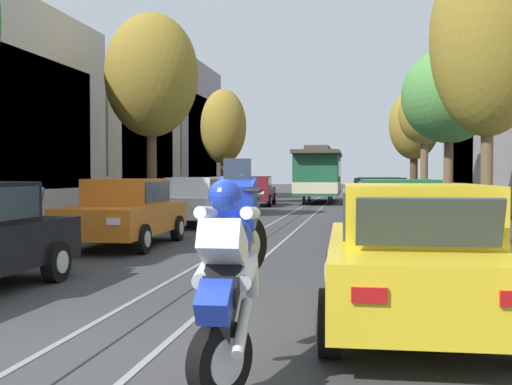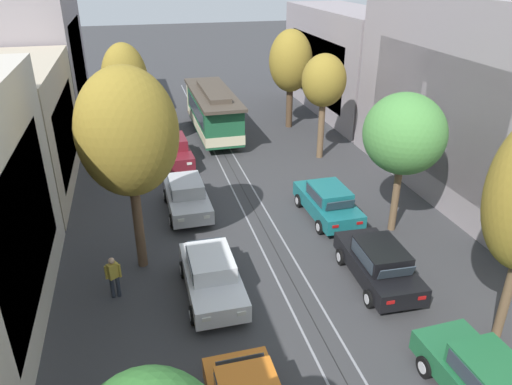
% 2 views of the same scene
% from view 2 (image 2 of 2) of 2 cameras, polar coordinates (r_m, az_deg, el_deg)
% --- Properties ---
extents(ground_plane, '(160.00, 160.00, 0.00)m').
position_cam_2_polar(ground_plane, '(21.00, 1.48, -5.26)').
color(ground_plane, '#38383A').
extents(trolley_track_rails, '(1.14, 53.49, 0.01)m').
position_cam_2_polar(trolley_track_rails, '(23.15, -0.21, -2.11)').
color(trolley_track_rails, gray).
rests_on(trolley_track_rails, ground).
extents(building_facade_right, '(4.95, 45.19, 9.44)m').
position_cam_2_polar(building_facade_right, '(27.65, 21.36, 9.66)').
color(building_facade_right, beige).
rests_on(building_facade_right, ground).
extents(parked_car_white_mid_left, '(2.02, 4.37, 1.58)m').
position_cam_2_polar(parked_car_white_mid_left, '(17.32, -5.21, -9.66)').
color(parked_car_white_mid_left, silver).
rests_on(parked_car_white_mid_left, ground).
extents(parked_car_silver_fourth_left, '(2.05, 4.38, 1.58)m').
position_cam_2_polar(parked_car_silver_fourth_left, '(22.97, -8.13, -0.40)').
color(parked_car_silver_fourth_left, '#B7B7BC').
rests_on(parked_car_silver_fourth_left, ground).
extents(parked_car_maroon_fifth_left, '(2.15, 4.42, 1.58)m').
position_cam_2_polar(parked_car_maroon_fifth_left, '(28.73, -9.69, 4.92)').
color(parked_car_maroon_fifth_left, maroon).
rests_on(parked_car_maroon_fifth_left, ground).
extents(parked_car_green_second_right, '(2.13, 4.42, 1.58)m').
position_cam_2_polar(parked_car_green_second_right, '(14.88, 25.65, -19.65)').
color(parked_car_green_second_right, '#1E6038').
rests_on(parked_car_green_second_right, ground).
extents(parked_car_black_mid_right, '(2.11, 4.41, 1.58)m').
position_cam_2_polar(parked_car_black_mid_right, '(18.42, 14.21, -8.06)').
color(parked_car_black_mid_right, black).
rests_on(parked_car_black_mid_right, ground).
extents(parked_car_teal_fourth_right, '(2.07, 4.39, 1.58)m').
position_cam_2_polar(parked_car_teal_fourth_right, '(22.43, 8.43, -1.09)').
color(parked_car_teal_fourth_right, '#196B70').
rests_on(parked_car_teal_fourth_right, ground).
extents(street_tree_kerb_left_second, '(3.55, 3.00, 7.74)m').
position_cam_2_polar(street_tree_kerb_left_second, '(17.39, -14.87, 6.68)').
color(street_tree_kerb_left_second, brown).
rests_on(street_tree_kerb_left_second, ground).
extents(street_tree_kerb_left_mid, '(2.67, 2.41, 6.61)m').
position_cam_2_polar(street_tree_kerb_left_mid, '(30.05, -15.14, 12.54)').
color(street_tree_kerb_left_mid, '#4C3826').
rests_on(street_tree_kerb_left_mid, ground).
extents(street_tree_kerb_right_mid, '(3.30, 3.52, 6.11)m').
position_cam_2_polar(street_tree_kerb_right_mid, '(20.66, 17.03, 6.56)').
color(street_tree_kerb_right_mid, brown).
rests_on(street_tree_kerb_right_mid, ground).
extents(street_tree_kerb_right_fourth, '(2.55, 2.45, 6.15)m').
position_cam_2_polar(street_tree_kerb_right_fourth, '(28.43, 7.99, 12.78)').
color(street_tree_kerb_right_fourth, brown).
rests_on(street_tree_kerb_right_fourth, ground).
extents(street_tree_kerb_right_far, '(2.94, 2.97, 6.73)m').
position_cam_2_polar(street_tree_kerb_right_far, '(34.11, 4.10, 15.09)').
color(street_tree_kerb_right_far, '#4C3826').
rests_on(street_tree_kerb_right_far, ground).
extents(cable_car_trolley, '(2.65, 9.15, 3.28)m').
position_cam_2_polar(cable_car_trolley, '(32.62, -4.98, 9.30)').
color(cable_car_trolley, '#1E5B38').
rests_on(cable_car_trolley, ground).
extents(pedestrian_on_left_pavement, '(0.55, 0.38, 1.61)m').
position_cam_2_polar(pedestrian_on_left_pavement, '(17.78, -16.42, -9.30)').
color(pedestrian_on_left_pavement, '#282D38').
rests_on(pedestrian_on_left_pavement, ground).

